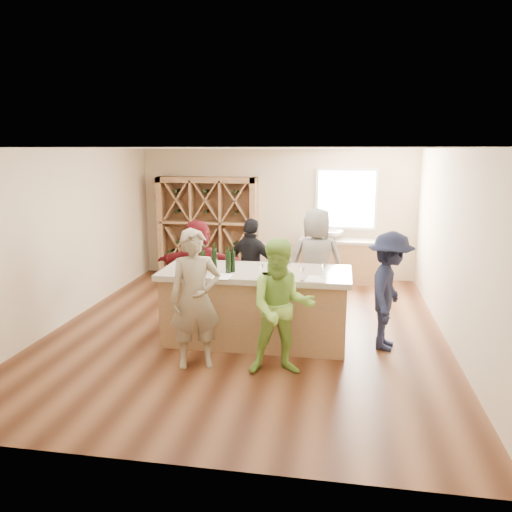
% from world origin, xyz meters
% --- Properties ---
extents(floor, '(6.00, 7.00, 0.10)m').
position_xyz_m(floor, '(0.00, 0.00, -0.05)').
color(floor, '#552F1B').
rests_on(floor, ground).
extents(ceiling, '(6.00, 7.00, 0.10)m').
position_xyz_m(ceiling, '(0.00, 0.00, 2.85)').
color(ceiling, white).
rests_on(ceiling, ground).
extents(wall_back, '(6.00, 0.10, 2.80)m').
position_xyz_m(wall_back, '(0.00, 3.55, 1.40)').
color(wall_back, beige).
rests_on(wall_back, ground).
extents(wall_front, '(6.00, 0.10, 2.80)m').
position_xyz_m(wall_front, '(0.00, -3.55, 1.40)').
color(wall_front, beige).
rests_on(wall_front, ground).
extents(wall_left, '(0.10, 7.00, 2.80)m').
position_xyz_m(wall_left, '(-3.05, 0.00, 1.40)').
color(wall_left, beige).
rests_on(wall_left, ground).
extents(wall_right, '(0.10, 7.00, 2.80)m').
position_xyz_m(wall_right, '(3.05, 0.00, 1.40)').
color(wall_right, beige).
rests_on(wall_right, ground).
extents(window_frame, '(1.30, 0.06, 1.30)m').
position_xyz_m(window_frame, '(1.50, 3.47, 1.75)').
color(window_frame, white).
rests_on(window_frame, wall_back).
extents(window_pane, '(1.18, 0.01, 1.18)m').
position_xyz_m(window_pane, '(1.50, 3.44, 1.75)').
color(window_pane, white).
rests_on(window_pane, wall_back).
extents(wine_rack, '(2.20, 0.45, 2.20)m').
position_xyz_m(wine_rack, '(-1.50, 3.27, 1.10)').
color(wine_rack, '#936A46').
rests_on(wine_rack, floor).
extents(back_counter_base, '(1.60, 0.58, 0.86)m').
position_xyz_m(back_counter_base, '(1.40, 3.20, 0.43)').
color(back_counter_base, '#936A46').
rests_on(back_counter_base, floor).
extents(back_counter_top, '(1.70, 0.62, 0.06)m').
position_xyz_m(back_counter_top, '(1.40, 3.20, 0.89)').
color(back_counter_top, '#AA9D8B').
rests_on(back_counter_top, back_counter_base).
extents(sink, '(0.54, 0.54, 0.19)m').
position_xyz_m(sink, '(1.20, 3.20, 1.01)').
color(sink, silver).
rests_on(sink, back_counter_top).
extents(faucet, '(0.02, 0.02, 0.30)m').
position_xyz_m(faucet, '(1.20, 3.38, 1.07)').
color(faucet, silver).
rests_on(faucet, back_counter_top).
extents(tasting_counter_base, '(2.60, 1.00, 1.00)m').
position_xyz_m(tasting_counter_base, '(0.20, -0.44, 0.50)').
color(tasting_counter_base, '#936A46').
rests_on(tasting_counter_base, floor).
extents(tasting_counter_top, '(2.72, 1.12, 0.08)m').
position_xyz_m(tasting_counter_top, '(0.20, -0.44, 1.04)').
color(tasting_counter_top, '#AA9D8B').
rests_on(tasting_counter_top, tasting_counter_base).
extents(wine_bottle_b, '(0.08, 0.08, 0.30)m').
position_xyz_m(wine_bottle_b, '(-0.52, -0.66, 1.23)').
color(wine_bottle_b, black).
rests_on(wine_bottle_b, tasting_counter_top).
extents(wine_bottle_c, '(0.08, 0.08, 0.32)m').
position_xyz_m(wine_bottle_c, '(-0.37, -0.57, 1.24)').
color(wine_bottle_c, black).
rests_on(wine_bottle_c, tasting_counter_top).
extents(wine_bottle_d, '(0.08, 0.08, 0.30)m').
position_xyz_m(wine_bottle_d, '(-0.15, -0.66, 1.23)').
color(wine_bottle_d, black).
rests_on(wine_bottle_d, tasting_counter_top).
extents(wine_bottle_e, '(0.09, 0.09, 0.29)m').
position_xyz_m(wine_bottle_e, '(-0.10, -0.59, 1.23)').
color(wine_bottle_e, black).
rests_on(wine_bottle_e, tasting_counter_top).
extents(wine_glass_b, '(0.08, 0.08, 0.18)m').
position_xyz_m(wine_glass_b, '(0.35, -0.85, 1.17)').
color(wine_glass_b, white).
rests_on(wine_glass_b, tasting_counter_top).
extents(wine_glass_c, '(0.08, 0.08, 0.18)m').
position_xyz_m(wine_glass_c, '(0.91, -0.94, 1.17)').
color(wine_glass_c, white).
rests_on(wine_glass_c, tasting_counter_top).
extents(wine_glass_d, '(0.09, 0.09, 0.19)m').
position_xyz_m(wine_glass_d, '(0.70, -0.62, 1.18)').
color(wine_glass_d, white).
rests_on(wine_glass_d, tasting_counter_top).
extents(wine_glass_e, '(0.10, 0.10, 0.20)m').
position_xyz_m(wine_glass_e, '(1.17, -0.72, 1.18)').
color(wine_glass_e, white).
rests_on(wine_glass_e, tasting_counter_top).
extents(tasting_menu_a, '(0.25, 0.34, 0.00)m').
position_xyz_m(tasting_menu_a, '(-0.19, -0.87, 1.08)').
color(tasting_menu_a, white).
rests_on(tasting_menu_a, tasting_counter_top).
extents(tasting_menu_b, '(0.29, 0.35, 0.00)m').
position_xyz_m(tasting_menu_b, '(0.50, -0.87, 1.08)').
color(tasting_menu_b, white).
rests_on(tasting_menu_b, tasting_counter_top).
extents(tasting_menu_c, '(0.28, 0.35, 0.00)m').
position_xyz_m(tasting_menu_c, '(1.08, -0.79, 1.08)').
color(tasting_menu_c, white).
rests_on(tasting_menu_c, tasting_counter_top).
extents(person_near_left, '(0.79, 0.68, 1.82)m').
position_xyz_m(person_near_left, '(-0.42, -1.41, 0.91)').
color(person_near_left, gray).
rests_on(person_near_left, floor).
extents(person_near_right, '(0.91, 0.61, 1.73)m').
position_xyz_m(person_near_right, '(0.70, -1.44, 0.86)').
color(person_near_right, '#8CC64C').
rests_on(person_near_right, floor).
extents(person_server, '(0.72, 1.17, 1.68)m').
position_xyz_m(person_server, '(2.09, -0.39, 0.84)').
color(person_server, '#191E38').
rests_on(person_server, floor).
extents(person_far_mid, '(1.09, 0.77, 1.67)m').
position_xyz_m(person_far_mid, '(-0.05, 0.69, 0.84)').
color(person_far_mid, black).
rests_on(person_far_mid, floor).
extents(person_far_right, '(0.99, 0.72, 1.86)m').
position_xyz_m(person_far_right, '(1.01, 0.78, 0.93)').
color(person_far_right, slate).
rests_on(person_far_right, floor).
extents(person_far_left, '(1.54, 0.65, 1.63)m').
position_xyz_m(person_far_left, '(-1.02, 0.81, 0.81)').
color(person_far_left, '#590F14').
rests_on(person_far_left, floor).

